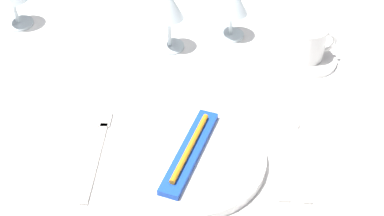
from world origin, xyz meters
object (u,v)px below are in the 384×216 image
dinner_plate (190,157)px  wine_glass_left (169,9)px  coffee_cup_left (308,43)px  fork_outer (97,150)px  wine_glass_centre (232,2)px  dinner_knife (280,152)px  spoon_soup (297,145)px  toothbrush_package (190,151)px

dinner_plate → wine_glass_left: 0.37m
coffee_cup_left → fork_outer: bearing=-144.6°
dinner_plate → wine_glass_centre: (0.08, 0.41, 0.08)m
fork_outer → dinner_knife: size_ratio=0.96×
spoon_soup → wine_glass_left: 0.41m
coffee_cup_left → wine_glass_left: 0.31m
toothbrush_package → wine_glass_left: (-0.06, 0.35, 0.08)m
toothbrush_package → dinner_knife: toothbrush_package is taller
toothbrush_package → spoon_soup: (0.19, 0.04, -0.02)m
dinner_knife → wine_glass_centre: wine_glass_centre is taller
dinner_plate → wine_glass_centre: bearing=78.6°
dinner_plate → wine_glass_left: wine_glass_left is taller
wine_glass_left → dinner_knife: bearing=-56.6°
wine_glass_left → coffee_cup_left: bearing=-7.8°
dinner_plate → dinner_knife: bearing=8.1°
toothbrush_package → spoon_soup: toothbrush_package is taller
fork_outer → coffee_cup_left: bearing=35.4°
coffee_cup_left → wine_glass_centre: (-0.16, 0.09, 0.04)m
fork_outer → wine_glass_centre: size_ratio=1.71×
wine_glass_centre → wine_glass_left: wine_glass_left is taller
dinner_knife → wine_glass_centre: 0.40m
spoon_soup → wine_glass_centre: 0.39m
coffee_cup_left → wine_glass_left: (-0.30, 0.04, 0.05)m
wine_glass_centre → dinner_plate: bearing=-101.4°
dinner_plate → fork_outer: bearing=173.7°
dinner_plate → wine_glass_left: bearing=99.3°
wine_glass_centre → wine_glass_left: bearing=-159.4°
fork_outer → dinner_plate: bearing=-6.3°
dinner_knife → wine_glass_left: 0.41m
fork_outer → spoon_soup: (0.36, 0.02, -0.00)m
fork_outer → dinner_knife: bearing=0.8°
fork_outer → wine_glass_centre: bearing=57.2°
wine_glass_left → dinner_plate: bearing=-80.7°
dinner_knife → wine_glass_left: wine_glass_left is taller
toothbrush_package → coffee_cup_left: size_ratio=2.05×
toothbrush_package → wine_glass_left: bearing=99.3°
coffee_cup_left → dinner_plate: bearing=-128.2°
fork_outer → coffee_cup_left: coffee_cup_left is taller
spoon_soup → dinner_knife: bearing=-149.6°
dinner_plate → toothbrush_package: 0.02m
toothbrush_package → fork_outer: size_ratio=0.94×
dinner_plate → wine_glass_left: (-0.06, 0.35, 0.09)m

